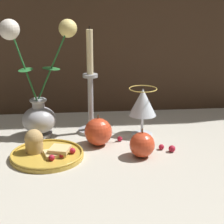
# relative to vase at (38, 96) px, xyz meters

# --- Properties ---
(ground_plane) EXTENTS (2.40, 2.40, 0.00)m
(ground_plane) POSITION_rel_vase_xyz_m (0.15, -0.09, -0.13)
(ground_plane) COLOR #B7B2A3
(ground_plane) RESTS_ON ground
(vase) EXTENTS (0.22, 0.10, 0.36)m
(vase) POSITION_rel_vase_xyz_m (0.00, 0.00, 0.00)
(vase) COLOR #A3A3A8
(vase) RESTS_ON ground_plane
(plate_with_pastries) EXTENTS (0.20, 0.20, 0.07)m
(plate_with_pastries) POSITION_rel_vase_xyz_m (0.02, -0.16, -0.11)
(plate_with_pastries) COLOR gold
(plate_with_pastries) RESTS_ON ground_plane
(wine_glass) EXTENTS (0.09, 0.09, 0.15)m
(wine_glass) POSITION_rel_vase_xyz_m (0.32, -0.02, -0.03)
(wine_glass) COLOR silver
(wine_glass) RESTS_ON ground_plane
(candlestick) EXTENTS (0.08, 0.08, 0.33)m
(candlestick) POSITION_rel_vase_xyz_m (0.16, 0.01, -0.01)
(candlestick) COLOR #A3A3A8
(candlestick) RESTS_ON ground_plane
(apple_beside_vase) EXTENTS (0.07, 0.07, 0.08)m
(apple_beside_vase) POSITION_rel_vase_xyz_m (0.29, -0.19, -0.09)
(apple_beside_vase) COLOR #D14223
(apple_beside_vase) RESTS_ON ground_plane
(apple_near_glass) EXTENTS (0.08, 0.08, 0.09)m
(apple_near_glass) POSITION_rel_vase_xyz_m (0.18, -0.09, -0.09)
(apple_near_glass) COLOR #D14223
(apple_near_glass) RESTS_ON ground_plane
(berry_near_plate) EXTENTS (0.02, 0.02, 0.02)m
(berry_near_plate) POSITION_rel_vase_xyz_m (0.35, -0.14, -0.12)
(berry_near_plate) COLOR #AD192D
(berry_near_plate) RESTS_ON ground_plane
(berry_front_center) EXTENTS (0.02, 0.02, 0.02)m
(berry_front_center) POSITION_rel_vase_xyz_m (0.24, -0.07, -0.12)
(berry_front_center) COLOR #AD192D
(berry_front_center) RESTS_ON ground_plane
(berry_by_glass_stem) EXTENTS (0.02, 0.02, 0.02)m
(berry_by_glass_stem) POSITION_rel_vase_xyz_m (0.38, -0.16, -0.12)
(berry_by_glass_stem) COLOR #AD192D
(berry_by_glass_stem) RESTS_ON ground_plane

